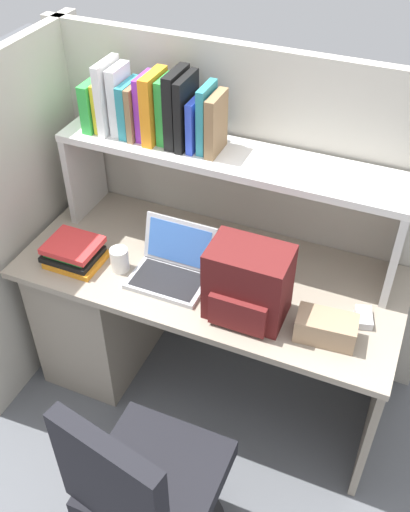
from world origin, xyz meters
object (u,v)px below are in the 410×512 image
(backpack, at_px, (248,284))
(paper_cup, at_px, (120,260))
(computer_mouse, at_px, (364,317))
(office_chair, at_px, (148,498))
(laptop, at_px, (173,266))
(tissue_box, at_px, (326,328))

(backpack, height_order, paper_cup, backpack)
(computer_mouse, bearing_deg, paper_cup, 170.10)
(paper_cup, height_order, office_chair, office_chair)
(backpack, height_order, office_chair, backpack)
(laptop, distance_m, office_chair, 0.88)
(computer_mouse, xyz_separation_m, paper_cup, (-1.00, -0.10, 0.04))
(tissue_box, relative_size, office_chair, 0.24)
(backpack, bearing_deg, paper_cup, 176.49)
(paper_cup, bearing_deg, office_chair, -56.48)
(paper_cup, bearing_deg, tissue_box, -2.68)
(laptop, bearing_deg, tissue_box, -7.64)
(backpack, relative_size, paper_cup, 2.96)
(laptop, height_order, backpack, backpack)
(laptop, xyz_separation_m, paper_cup, (-0.22, -0.05, 0.00))
(backpack, relative_size, office_chair, 0.33)
(laptop, height_order, tissue_box, laptop)
(computer_mouse, height_order, office_chair, office_chair)
(backpack, bearing_deg, tissue_box, -1.16)
(laptop, bearing_deg, computer_mouse, 3.95)
(computer_mouse, relative_size, paper_cup, 1.01)
(office_chair, bearing_deg, paper_cup, -45.00)
(laptop, bearing_deg, office_chair, -71.95)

